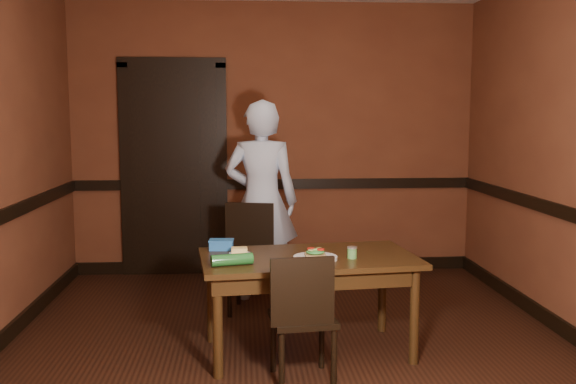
{
  "coord_description": "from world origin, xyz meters",
  "views": [
    {
      "loc": [
        -0.33,
        -4.18,
        1.61
      ],
      "look_at": [
        0.0,
        0.35,
        1.05
      ],
      "focal_mm": 40.0,
      "sensor_mm": 36.0,
      "label": 1
    }
  ],
  "objects": [
    {
      "name": "floor",
      "position": [
        0.0,
        0.0,
        0.0
      ],
      "size": [
        4.0,
        4.5,
        0.01
      ],
      "primitive_type": "cube",
      "color": "black",
      "rests_on": "ground"
    },
    {
      "name": "wall_back",
      "position": [
        0.0,
        2.25,
        1.35
      ],
      "size": [
        4.0,
        0.02,
        2.7
      ],
      "primitive_type": "cube",
      "color": "brown",
      "rests_on": "ground"
    },
    {
      "name": "wall_front",
      "position": [
        0.0,
        -2.25,
        1.35
      ],
      "size": [
        4.0,
        0.02,
        2.7
      ],
      "primitive_type": "cube",
      "color": "brown",
      "rests_on": "ground"
    },
    {
      "name": "dado_back",
      "position": [
        0.0,
        2.23,
        0.9
      ],
      "size": [
        4.0,
        0.03,
        0.1
      ],
      "primitive_type": "cube",
      "color": "black",
      "rests_on": "ground"
    },
    {
      "name": "baseboard_back",
      "position": [
        0.0,
        2.23,
        0.06
      ],
      "size": [
        4.0,
        0.03,
        0.12
      ],
      "primitive_type": "cube",
      "color": "black",
      "rests_on": "ground"
    },
    {
      "name": "baseboard_right",
      "position": [
        1.99,
        0.0,
        0.06
      ],
      "size": [
        0.03,
        4.5,
        0.12
      ],
      "primitive_type": "cube",
      "color": "black",
      "rests_on": "ground"
    },
    {
      "name": "door",
      "position": [
        -1.0,
        2.22,
        1.09
      ],
      "size": [
        1.05,
        0.07,
        2.2
      ],
      "color": "black",
      "rests_on": "ground"
    },
    {
      "name": "dining_table",
      "position": [
        0.11,
        -0.02,
        0.33
      ],
      "size": [
        1.5,
        0.95,
        0.67
      ],
      "primitive_type": "cube",
      "rotation": [
        0.0,
        0.0,
        0.11
      ],
      "color": "black",
      "rests_on": "floor"
    },
    {
      "name": "chair_far",
      "position": [
        -0.23,
        0.91,
        0.44
      ],
      "size": [
        0.48,
        0.48,
        0.87
      ],
      "primitive_type": null,
      "rotation": [
        0.0,
        0.0,
        -0.21
      ],
      "color": "black",
      "rests_on": "floor"
    },
    {
      "name": "chair_near",
      "position": [
        0.03,
        -0.47,
        0.4
      ],
      "size": [
        0.41,
        0.41,
        0.8
      ],
      "primitive_type": null,
      "rotation": [
        0.0,
        0.0,
        3.25
      ],
      "color": "black",
      "rests_on": "floor"
    },
    {
      "name": "person",
      "position": [
        -0.16,
        1.27,
        0.86
      ],
      "size": [
        0.68,
        0.5,
        1.72
      ],
      "primitive_type": "imported",
      "rotation": [
        0.0,
        0.0,
        2.99
      ],
      "color": "silver",
      "rests_on": "floor"
    },
    {
      "name": "sandwich_plate",
      "position": [
        0.14,
        -0.12,
        0.69
      ],
      "size": [
        0.29,
        0.29,
        0.07
      ],
      "rotation": [
        0.0,
        0.0,
        0.1
      ],
      "color": "white",
      "rests_on": "dining_table"
    },
    {
      "name": "sauce_jar",
      "position": [
        0.39,
        -0.11,
        0.7
      ],
      "size": [
        0.07,
        0.07,
        0.08
      ],
      "rotation": [
        0.0,
        0.0,
        -0.32
      ],
      "color": "#518C42",
      "rests_on": "dining_table"
    },
    {
      "name": "cheese_saucer",
      "position": [
        -0.35,
        0.07,
        0.68
      ],
      "size": [
        0.14,
        0.14,
        0.04
      ],
      "rotation": [
        0.0,
        0.0,
        -0.17
      ],
      "color": "white",
      "rests_on": "dining_table"
    },
    {
      "name": "food_tub",
      "position": [
        -0.47,
        0.22,
        0.7
      ],
      "size": [
        0.18,
        0.13,
        0.07
      ],
      "rotation": [
        0.0,
        0.0,
        -0.07
      ],
      "color": "blue",
      "rests_on": "dining_table"
    },
    {
      "name": "wrapped_veg",
      "position": [
        -0.39,
        -0.25,
        0.7
      ],
      "size": [
        0.27,
        0.13,
        0.07
      ],
      "primitive_type": "cylinder",
      "rotation": [
        0.0,
        1.57,
        0.24
      ],
      "color": "#1C5520",
      "rests_on": "dining_table"
    }
  ]
}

